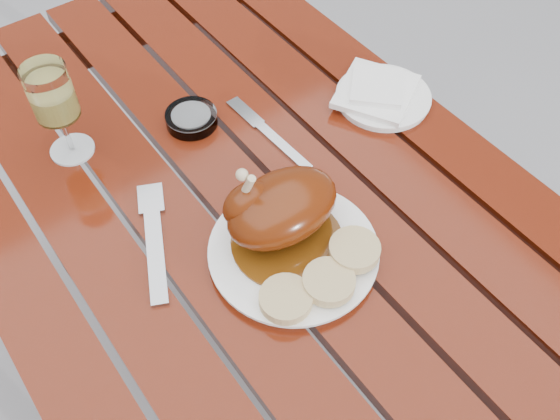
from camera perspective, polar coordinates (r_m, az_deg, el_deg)
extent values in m
plane|color=slate|center=(1.65, -3.02, -14.23)|extent=(60.00, 60.00, 0.00)
cube|color=maroon|center=(1.32, -3.71, -7.72)|extent=(0.80, 1.20, 0.75)
cylinder|color=white|center=(0.91, 1.23, -3.86)|extent=(0.30, 0.30, 0.02)
cylinder|color=#582D0A|center=(0.91, 0.67, -2.87)|extent=(0.17, 0.17, 0.00)
ellipsoid|color=#6A2307|center=(0.89, 0.23, 0.23)|extent=(0.18, 0.12, 0.09)
ellipsoid|color=#6A2307|center=(0.87, -2.85, 0.56)|extent=(0.08, 0.06, 0.07)
cylinder|color=#C6B28C|center=(0.86, -3.36, 1.42)|extent=(0.02, 0.04, 0.09)
cylinder|color=tan|center=(0.85, 0.53, -8.12)|extent=(0.07, 0.07, 0.02)
cylinder|color=tan|center=(0.86, 4.49, -6.56)|extent=(0.07, 0.07, 0.02)
cylinder|color=tan|center=(0.89, 6.83, -3.62)|extent=(0.07, 0.07, 0.02)
cylinder|color=#C5BA59|center=(1.04, -19.60, 8.39)|extent=(0.10, 0.10, 0.17)
cylinder|color=white|center=(1.14, 9.41, 10.11)|extent=(0.22, 0.22, 0.01)
cube|color=white|center=(1.13, 8.77, 10.68)|extent=(0.18, 0.18, 0.01)
cylinder|color=#B2B7BC|center=(1.09, -8.10, 8.30)|extent=(0.11, 0.11, 0.02)
cube|color=gray|center=(0.94, -11.37, -3.26)|extent=(0.11, 0.19, 0.01)
cube|color=gray|center=(1.06, -0.52, 6.57)|extent=(0.03, 0.18, 0.01)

